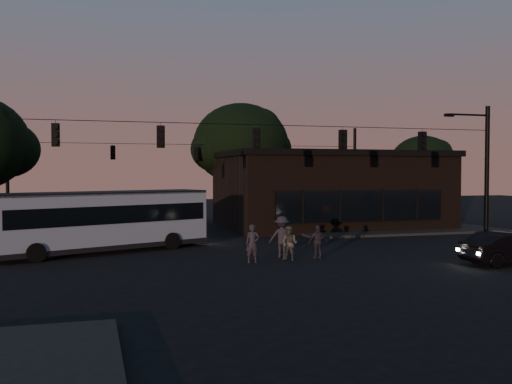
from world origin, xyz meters
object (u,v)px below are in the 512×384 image
object	(u,v)px
pedestrian_d	(282,237)
building	(329,189)
car	(511,248)
pedestrian_b	(290,243)
pedestrian_c	(318,242)
bus	(104,218)
pedestrian_a	(253,244)

from	to	relation	value
pedestrian_d	building	bearing A→B (deg)	-105.89
building	car	bearing A→B (deg)	-88.06
pedestrian_b	pedestrian_c	bearing A→B (deg)	51.77
car	pedestrian_d	distance (m)	9.88
building	bus	bearing A→B (deg)	-150.39
car	pedestrian_c	distance (m)	8.21
bus	building	bearing A→B (deg)	6.90
building	pedestrian_c	xyz separation A→B (m)	(-6.69, -14.09, -1.93)
building	bus	xyz separation A→B (m)	(-15.96, -9.07, -1.03)
building	pedestrian_c	distance (m)	15.72
bus	pedestrian_a	xyz separation A→B (m)	(6.14, -5.18, -0.84)
pedestrian_d	bus	bearing A→B (deg)	-12.06
building	pedestrian_b	world-z (taller)	building
building	pedestrian_b	distance (m)	16.41
building	pedestrian_d	size ratio (longest dim) A/B	8.06
pedestrian_b	bus	bearing A→B (deg)	-163.62
building	bus	distance (m)	18.39
pedestrian_a	pedestrian_d	bearing A→B (deg)	39.51
bus	pedestrian_d	xyz separation A→B (m)	(7.85, -4.13, -0.72)
car	pedestrian_c	world-z (taller)	pedestrian_c
pedestrian_c	pedestrian_d	bearing A→B (deg)	-32.31
pedestrian_d	car	bearing A→B (deg)	167.60
pedestrian_b	pedestrian_c	xyz separation A→B (m)	(1.38, 0.06, 0.00)
car	pedestrian_c	size ratio (longest dim) A/B	2.74
pedestrian_b	pedestrian_d	bearing A→B (deg)	141.21
pedestrian_c	building	bearing A→B (deg)	-115.46
bus	pedestrian_c	bearing A→B (deg)	-51.16
car	pedestrian_d	bearing A→B (deg)	60.63
pedestrian_a	pedestrian_d	size ratio (longest dim) A/B	0.87
pedestrian_b	building	bearing A→B (deg)	109.49
pedestrian_a	pedestrian_d	xyz separation A→B (m)	(1.71, 1.05, 0.12)
bus	pedestrian_b	world-z (taller)	bus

